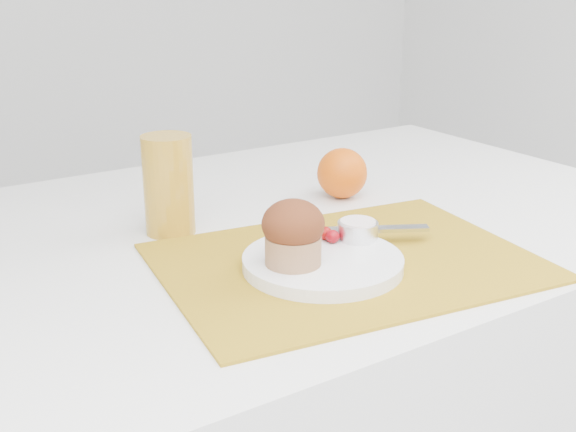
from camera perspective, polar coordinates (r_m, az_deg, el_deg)
table at (r=1.28m, az=0.37°, el=-16.15°), size 1.20×0.80×0.75m
placemat at (r=0.93m, az=4.66°, el=-3.61°), size 0.51×0.41×0.00m
plate at (r=0.90m, az=2.76°, el=-3.67°), size 0.24×0.24×0.02m
ramekin at (r=0.96m, az=5.53°, el=-1.15°), size 0.06×0.06×0.02m
cream at (r=0.95m, az=5.55°, el=-0.51°), size 0.05×0.05×0.01m
raspberry_near at (r=0.95m, az=2.92°, el=-1.35°), size 0.02×0.02×0.02m
raspberry_far at (r=0.94m, az=3.55°, el=-1.62°), size 0.02×0.02×0.02m
butter_knife at (r=0.98m, az=4.90°, el=-1.12°), size 0.20×0.12×0.01m
orange at (r=1.18m, az=4.30°, el=3.40°), size 0.08×0.08×0.08m
juice_glass at (r=1.03m, az=-9.42°, el=2.44°), size 0.09×0.09×0.14m
muffin at (r=0.86m, az=0.41°, el=-1.31°), size 0.08×0.08×0.08m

